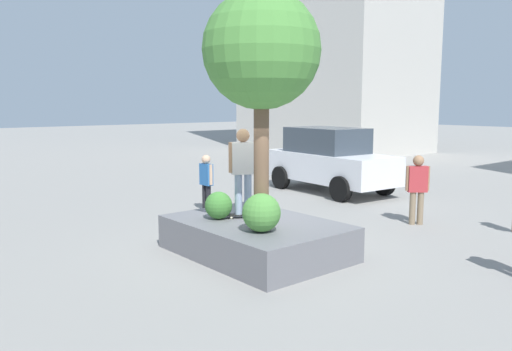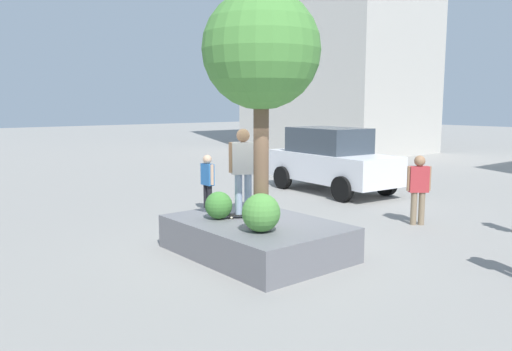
{
  "view_description": "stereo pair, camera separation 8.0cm",
  "coord_description": "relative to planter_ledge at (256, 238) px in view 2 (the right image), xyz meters",
  "views": [
    {
      "loc": [
        7.67,
        -6.6,
        2.93
      ],
      "look_at": [
        0.22,
        -0.37,
        1.56
      ],
      "focal_mm": 35.78,
      "sensor_mm": 36.0,
      "label": 1
    },
    {
      "loc": [
        7.72,
        -6.54,
        2.93
      ],
      "look_at": [
        0.22,
        -0.37,
        1.56
      ],
      "focal_mm": 35.78,
      "sensor_mm": 36.0,
      "label": 2
    }
  ],
  "objects": [
    {
      "name": "ground_plane",
      "position": [
        -0.22,
        0.37,
        -0.33
      ],
      "size": [
        120.0,
        120.0,
        0.0
      ],
      "primitive_type": "plane",
      "color": "gray"
    },
    {
      "name": "police_car",
      "position": [
        -3.98,
        6.53,
        0.76
      ],
      "size": [
        4.76,
        2.48,
        2.14
      ],
      "color": "white",
      "rests_on": "ground"
    },
    {
      "name": "skateboarder",
      "position": [
        -0.41,
        0.01,
        1.39
      ],
      "size": [
        0.38,
        0.53,
        1.71
      ],
      "color": "#8C9EB7",
      "rests_on": "skateboard"
    },
    {
      "name": "bystander_watching",
      "position": [
        -3.9,
        1.5,
        0.57
      ],
      "size": [
        0.53,
        0.24,
        1.57
      ],
      "color": "black",
      "rests_on": "ground"
    },
    {
      "name": "boxwood_shrub",
      "position": [
        -0.63,
        -0.44,
        0.61
      ],
      "size": [
        0.55,
        0.55,
        0.55
      ],
      "primitive_type": "sphere",
      "color": "#3D7A33",
      "rests_on": "planter_ledge"
    },
    {
      "name": "hedge_clump",
      "position": [
        0.69,
        -0.45,
        0.68
      ],
      "size": [
        0.69,
        0.69,
        0.69
      ],
      "primitive_type": "sphere",
      "color": "#4C8C3D",
      "rests_on": "planter_ledge"
    },
    {
      "name": "pedestrian_crossing",
      "position": [
        0.59,
        4.62,
        0.65
      ],
      "size": [
        0.44,
        0.47,
        1.7
      ],
      "color": "#847056",
      "rests_on": "ground"
    },
    {
      "name": "planter_ledge",
      "position": [
        0.0,
        0.0,
        0.0
      ],
      "size": [
        3.41,
        2.4,
        0.66
      ],
      "primitive_type": "cube",
      "color": "slate",
      "rests_on": "ground"
    },
    {
      "name": "skateboard",
      "position": [
        -0.41,
        0.01,
        0.39
      ],
      "size": [
        0.56,
        0.8,
        0.07
      ],
      "color": "black",
      "rests_on": "planter_ledge"
    },
    {
      "name": "plaza_tree",
      "position": [
        0.44,
        -0.24,
        3.5
      ],
      "size": [
        2.11,
        2.11,
        4.27
      ],
      "color": "brown",
      "rests_on": "planter_ledge"
    }
  ]
}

